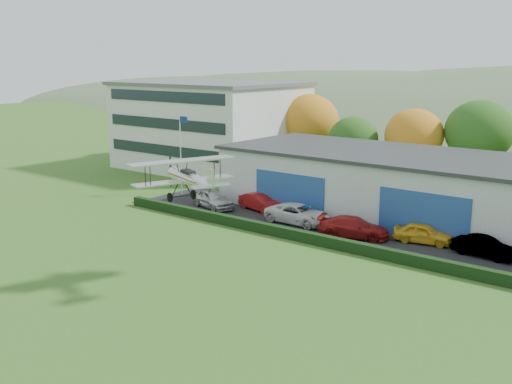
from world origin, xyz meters
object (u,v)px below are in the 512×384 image
Objects in this scene: hangar at (454,191)px; car_1 at (260,202)px; flagpole at (181,146)px; car_0 at (213,199)px; car_5 at (484,247)px; office_block at (210,125)px; car_4 at (423,233)px; car_2 at (299,214)px; car_3 at (354,227)px; biplane at (189,177)px.

car_1 is (-14.76, -6.45, -1.86)m from hangar.
flagpole is 7.72m from car_0.
car_1 reaches higher than car_5.
office_block reaches higher than car_5.
car_0 is 19.15m from car_4.
hangar is at bearing -51.09° from car_2.
car_3 is (20.64, -2.61, -3.97)m from flagpole.
hangar reaches higher than car_0.
car_3 is at bearing -97.33° from car_2.
car_0 is (6.22, -2.38, -3.91)m from flagpole.
office_block is at bearing 67.09° from car_1.
biplane is (-3.02, -14.20, 5.60)m from car_3.
car_2 is 5.46m from car_3.
car_2 is 1.06× the size of car_3.
car_5 is at bearing -20.58° from office_block.
car_3 is (28.75, -15.61, -4.40)m from office_block.
hangar is at bearing -43.03° from car_3.
car_4 is 1.00× the size of car_5.
office_block is 4.53× the size of car_1.
car_0 is at bearing -20.90° from flagpole.
car_3 is at bearing 103.61° from car_5.
car_3 is 15.56m from biplane.
biplane reaches higher than car_1.
office_block is 3.91× the size of car_3.
biplane is (2.40, -14.85, 5.58)m from car_2.
car_4 is at bearing -67.86° from car_0.
biplane is at bearing -107.69° from hangar.
car_4 is at bearing 84.36° from biplane.
car_0 is at bearing 148.29° from biplane.
hangar is 20.52m from car_0.
biplane is (17.62, -16.81, 1.63)m from flagpole.
car_3 is at bearing -116.31° from hangar.
car_3 is at bearing -73.56° from car_0.
car_0 reaches higher than car_1.
car_0 is at bearing 84.01° from car_4.
car_2 is at bearing 85.90° from car_4.
flagpole is 24.40m from biplane.
flagpole reaches higher than hangar.
car_5 is at bearing -55.65° from hangar.
office_block is at bearing 150.81° from biplane.
office_block reaches higher than car_1.
office_block reaches higher than car_2.
flagpole reaches higher than car_2.
biplane is (25.73, -29.81, 1.20)m from office_block.
flagpole is 25.64m from car_4.
car_3 is at bearing 98.00° from biplane.
car_3 is at bearing 100.59° from car_4.
car_3 reaches higher than car_4.
office_block is 3.68× the size of car_2.
biplane reaches higher than car_4.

